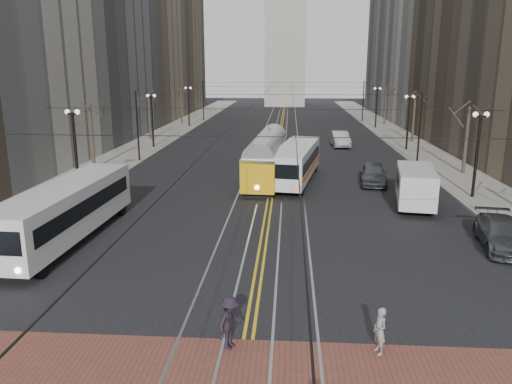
# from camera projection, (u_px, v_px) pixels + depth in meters

# --- Properties ---
(ground) EXTENTS (260.00, 260.00, 0.00)m
(ground) POSITION_uv_depth(u_px,v_px,m) (250.00, 325.00, 17.35)
(ground) COLOR black
(ground) RESTS_ON ground
(sidewalk_left) EXTENTS (5.00, 140.00, 0.15)m
(sidewalk_left) POSITION_uv_depth(u_px,v_px,m) (158.00, 139.00, 61.85)
(sidewalk_left) COLOR gray
(sidewalk_left) RESTS_ON ground
(sidewalk_right) EXTENTS (5.00, 140.00, 0.15)m
(sidewalk_right) POSITION_uv_depth(u_px,v_px,m) (404.00, 141.00, 59.89)
(sidewalk_right) COLOR gray
(sidewalk_right) RESTS_ON ground
(streetcar_rails) EXTENTS (4.80, 130.00, 0.02)m
(streetcar_rails) POSITION_uv_depth(u_px,v_px,m) (279.00, 140.00, 60.89)
(streetcar_rails) COLOR gray
(streetcar_rails) RESTS_ON ground
(centre_lines) EXTENTS (0.42, 130.00, 0.01)m
(centre_lines) POSITION_uv_depth(u_px,v_px,m) (279.00, 140.00, 60.89)
(centre_lines) COLOR gold
(centre_lines) RESTS_ON ground
(building_left_far) EXTENTS (16.00, 20.00, 40.00)m
(building_left_far) POSITION_uv_depth(u_px,v_px,m) (155.00, 7.00, 97.35)
(building_left_far) COLOR brown
(building_left_far) RESTS_ON ground
(building_right_far) EXTENTS (16.00, 20.00, 40.00)m
(building_right_far) POSITION_uv_depth(u_px,v_px,m) (420.00, 5.00, 94.02)
(building_right_far) COLOR slate
(building_right_far) RESTS_ON ground
(lamp_posts) EXTENTS (27.60, 57.20, 5.60)m
(lamp_posts) POSITION_uv_depth(u_px,v_px,m) (276.00, 135.00, 44.48)
(lamp_posts) COLOR black
(lamp_posts) RESTS_ON ground
(street_trees) EXTENTS (31.68, 53.28, 5.60)m
(street_trees) POSITION_uv_depth(u_px,v_px,m) (277.00, 127.00, 50.77)
(street_trees) COLOR #382D23
(street_trees) RESTS_ON ground
(trolley_wires) EXTENTS (25.96, 120.00, 6.60)m
(trolley_wires) POSITION_uv_depth(u_px,v_px,m) (277.00, 117.00, 50.13)
(trolley_wires) COLOR black
(trolley_wires) RESTS_ON ground
(transit_bus) EXTENTS (2.86, 11.79, 2.93)m
(transit_bus) POSITION_uv_depth(u_px,v_px,m) (67.00, 213.00, 25.42)
(transit_bus) COLOR silver
(transit_bus) RESTS_ON ground
(streetcar) EXTENTS (3.06, 12.62, 2.95)m
(streetcar) POSITION_uv_depth(u_px,v_px,m) (267.00, 162.00, 39.17)
(streetcar) COLOR gold
(streetcar) RESTS_ON ground
(rear_bus) EXTENTS (4.08, 11.15, 2.85)m
(rear_bus) POSITION_uv_depth(u_px,v_px,m) (296.00, 164.00, 38.59)
(rear_bus) COLOR silver
(rear_bus) RESTS_ON ground
(cargo_van) EXTENTS (3.07, 5.92, 2.49)m
(cargo_van) POSITION_uv_depth(u_px,v_px,m) (415.00, 188.00, 31.62)
(cargo_van) COLOR silver
(cargo_van) RESTS_ON ground
(sedan_grey) EXTENTS (2.46, 4.95, 1.62)m
(sedan_grey) POSITION_uv_depth(u_px,v_px,m) (373.00, 174.00, 37.94)
(sedan_grey) COLOR #3D4145
(sedan_grey) RESTS_ON ground
(sedan_silver) EXTENTS (2.05, 5.16, 1.67)m
(sedan_silver) POSITION_uv_depth(u_px,v_px,m) (340.00, 139.00, 56.05)
(sedan_silver) COLOR #B1B3B9
(sedan_silver) RESTS_ON ground
(sedan_parked) EXTENTS (2.76, 5.27, 1.46)m
(sedan_parked) POSITION_uv_depth(u_px,v_px,m) (502.00, 234.00, 24.57)
(sedan_parked) COLOR #3B3E42
(sedan_parked) RESTS_ON ground
(pedestrian_b) EXTENTS (0.52, 0.64, 1.52)m
(pedestrian_b) POSITION_uv_depth(u_px,v_px,m) (380.00, 331.00, 15.44)
(pedestrian_b) COLOR gray
(pedestrian_b) RESTS_ON crosswalk_band
(pedestrian_d) EXTENTS (1.08, 1.30, 1.75)m
(pedestrian_d) POSITION_uv_depth(u_px,v_px,m) (230.00, 322.00, 15.71)
(pedestrian_d) COLOR black
(pedestrian_d) RESTS_ON crosswalk_band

